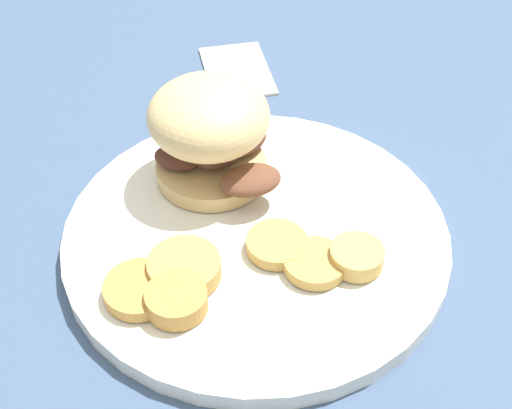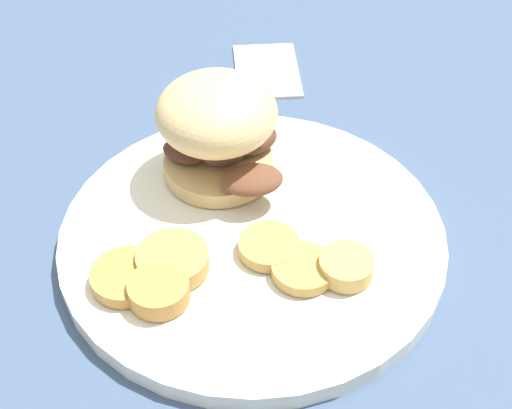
% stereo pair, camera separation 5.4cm
% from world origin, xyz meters
% --- Properties ---
extents(ground_plane, '(4.00, 4.00, 0.00)m').
position_xyz_m(ground_plane, '(0.00, 0.00, 0.00)').
color(ground_plane, '#3D5170').
extents(dinner_plate, '(0.30, 0.30, 0.02)m').
position_xyz_m(dinner_plate, '(0.00, 0.00, 0.01)').
color(dinner_plate, white).
rests_on(dinner_plate, ground_plane).
extents(sandwich, '(0.11, 0.11, 0.09)m').
position_xyz_m(sandwich, '(-0.07, -0.03, 0.06)').
color(sandwich, tan).
rests_on(sandwich, dinner_plate).
extents(potato_round_0, '(0.05, 0.05, 0.01)m').
position_xyz_m(potato_round_0, '(0.05, 0.04, 0.02)').
color(potato_round_0, tan).
rests_on(potato_round_0, dinner_plate).
extents(potato_round_1, '(0.04, 0.04, 0.02)m').
position_xyz_m(potato_round_1, '(0.07, -0.07, 0.02)').
color(potato_round_1, '#BC8942').
rests_on(potato_round_1, dinner_plate).
extents(potato_round_2, '(0.05, 0.05, 0.01)m').
position_xyz_m(potato_round_2, '(0.05, -0.09, 0.02)').
color(potato_round_2, '#BC8942').
rests_on(potato_round_2, dinner_plate).
extents(potato_round_3, '(0.05, 0.05, 0.01)m').
position_xyz_m(potato_round_3, '(0.02, 0.01, 0.02)').
color(potato_round_3, tan).
rests_on(potato_round_3, dinner_plate).
extents(potato_round_4, '(0.04, 0.04, 0.01)m').
position_xyz_m(potato_round_4, '(0.05, 0.07, 0.02)').
color(potato_round_4, tan).
rests_on(potato_round_4, dinner_plate).
extents(potato_round_5, '(0.05, 0.05, 0.01)m').
position_xyz_m(potato_round_5, '(0.04, -0.06, 0.02)').
color(potato_round_5, tan).
rests_on(potato_round_5, dinner_plate).
extents(napkin, '(0.11, 0.07, 0.01)m').
position_xyz_m(napkin, '(-0.25, 0.02, 0.00)').
color(napkin, beige).
rests_on(napkin, ground_plane).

